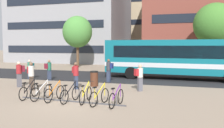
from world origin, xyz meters
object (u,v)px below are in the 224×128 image
commuter_navy_pack_3 (109,69)px  commuter_red_pack_2 (140,76)px  parked_bicycle_orange_2 (55,93)px  commuter_red_pack_1 (31,74)px  parked_bicycle_black_3 (70,94)px  parked_bicycle_purple_6 (116,98)px  parked_bicycle_yellow_4 (86,95)px  commuter_maroon_pack_6 (49,69)px  commuter_teal_pack_0 (30,68)px  parked_bicycle_yellow_5 (99,97)px  city_bus (180,58)px  street_tree_1 (215,24)px  street_tree_0 (77,32)px  parked_bicycle_black_0 (29,91)px  trash_bin (94,79)px  parked_bicycle_white_1 (42,92)px  commuter_red_pack_4 (76,74)px  commuter_maroon_pack_5 (20,72)px

commuter_navy_pack_3 → commuter_red_pack_2: bearing=142.6°
parked_bicycle_orange_2 → commuter_red_pack_1: (-2.84, 2.17, 0.62)m
parked_bicycle_black_3 → parked_bicycle_purple_6: (2.38, -0.14, 0.00)m
parked_bicycle_orange_2 → parked_bicycle_purple_6: size_ratio=1.00×
parked_bicycle_yellow_4 → commuter_maroon_pack_6: 8.29m
commuter_teal_pack_0 → parked_bicycle_purple_6: bearing=142.2°
parked_bicycle_yellow_4 → parked_bicycle_yellow_5: (0.78, -0.22, 0.00)m
city_bus → commuter_navy_pack_3: city_bus is taller
parked_bicycle_orange_2 → parked_bicycle_purple_6: bearing=-87.7°
city_bus → commuter_red_pack_1: size_ratio=6.98×
commuter_red_pack_2 → street_tree_1: bearing=26.5°
parked_bicycle_purple_6 → street_tree_0: (-9.87, 17.51, 4.04)m
commuter_teal_pack_0 → parked_bicycle_black_0: bearing=122.6°
trash_bin → street_tree_0: (-6.98, 12.70, 3.91)m
commuter_red_pack_2 → parked_bicycle_purple_6: bearing=-136.0°
commuter_teal_pack_0 → trash_bin: size_ratio=1.55×
parked_bicycle_yellow_5 → parked_bicycle_purple_6: same height
city_bus → parked_bicycle_yellow_5: size_ratio=7.16×
parked_bicycle_white_1 → parked_bicycle_yellow_5: 3.19m
commuter_red_pack_1 → commuter_red_pack_2: size_ratio=1.07×
commuter_navy_pack_3 → parked_bicycle_purple_6: bearing=118.5°
parked_bicycle_purple_6 → commuter_red_pack_4: bearing=52.9°
commuter_maroon_pack_6 → parked_bicycle_yellow_4: bearing=-102.7°
street_tree_0 → parked_bicycle_yellow_4: bearing=-64.4°
parked_bicycle_black_3 → parked_bicycle_yellow_4: 0.77m
parked_bicycle_black_3 → parked_bicycle_white_1: bearing=93.7°
commuter_maroon_pack_5 → commuter_maroon_pack_6: size_ratio=1.04×
commuter_red_pack_1 → commuter_maroon_pack_6: commuter_red_pack_1 is taller
commuter_red_pack_4 → trash_bin: bearing=106.0°
parked_bicycle_yellow_5 → commuter_red_pack_4: commuter_red_pack_4 is taller
parked_bicycle_white_1 → commuter_red_pack_2: size_ratio=1.05×
parked_bicycle_yellow_5 → parked_bicycle_purple_6: bearing=-80.6°
commuter_red_pack_1 → commuter_maroon_pack_6: bearing=143.2°
commuter_teal_pack_0 → commuter_maroon_pack_5: (1.63, -3.48, 0.07)m
commuter_maroon_pack_6 → parked_bicycle_black_0: bearing=-123.4°
commuter_teal_pack_0 → street_tree_0: size_ratio=0.25×
parked_bicycle_yellow_5 → commuter_maroon_pack_5: bearing=77.2°
city_bus → commuter_red_pack_1: city_bus is taller
city_bus → parked_bicycle_black_3: size_ratio=7.07×
commuter_red_pack_1 → commuter_maroon_pack_6: 4.16m
commuter_maroon_pack_5 → parked_bicycle_purple_6: bearing=97.8°
parked_bicycle_white_1 → parked_bicycle_orange_2: size_ratio=1.00×
trash_bin → commuter_teal_pack_0: bearing=164.1°
trash_bin → street_tree_0: street_tree_0 is taller
parked_bicycle_black_0 → commuter_teal_pack_0: bearing=33.9°
trash_bin → parked_bicycle_yellow_4: bearing=-74.3°
parked_bicycle_purple_6 → street_tree_1: bearing=-12.5°
parked_bicycle_yellow_4 → commuter_red_pack_4: commuter_red_pack_4 is taller
city_bus → trash_bin: 7.63m
parked_bicycle_yellow_5 → commuter_red_pack_1: 5.76m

